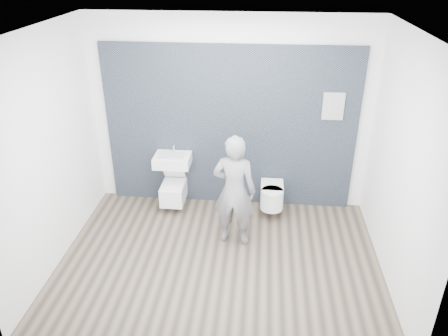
# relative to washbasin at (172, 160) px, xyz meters

# --- Properties ---
(ground) EXTENTS (4.00, 4.00, 0.00)m
(ground) POSITION_rel_washbasin_xyz_m (0.82, -1.24, -0.77)
(ground) COLOR brown
(ground) RESTS_ON ground
(room_shell) EXTENTS (4.00, 4.00, 4.00)m
(room_shell) POSITION_rel_washbasin_xyz_m (0.82, -1.24, 0.97)
(room_shell) COLOR white
(room_shell) RESTS_ON ground
(tile_wall) EXTENTS (3.60, 0.06, 2.40)m
(tile_wall) POSITION_rel_washbasin_xyz_m (0.82, 0.23, -0.77)
(tile_wall) COLOR black
(tile_wall) RESTS_ON ground
(washbasin) EXTENTS (0.52, 0.39, 0.39)m
(washbasin) POSITION_rel_washbasin_xyz_m (0.00, 0.00, 0.00)
(washbasin) COLOR white
(washbasin) RESTS_ON ground
(toilet_square) EXTENTS (0.34, 0.49, 0.60)m
(toilet_square) POSITION_rel_washbasin_xyz_m (-0.00, -0.04, -0.49)
(toilet_square) COLOR white
(toilet_square) RESTS_ON ground
(toilet_rounded) EXTENTS (0.33, 0.56, 0.31)m
(toilet_rounded) POSITION_rel_washbasin_xyz_m (1.46, -0.09, -0.46)
(toilet_rounded) COLOR white
(toilet_rounded) RESTS_ON ground
(info_placard) EXTENTS (0.29, 0.03, 0.38)m
(info_placard) POSITION_rel_washbasin_xyz_m (2.24, 0.18, -0.77)
(info_placard) COLOR silver
(info_placard) RESTS_ON ground
(visitor) EXTENTS (0.60, 0.43, 1.53)m
(visitor) POSITION_rel_washbasin_xyz_m (0.96, -0.81, -0.00)
(visitor) COLOR gray
(visitor) RESTS_ON ground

